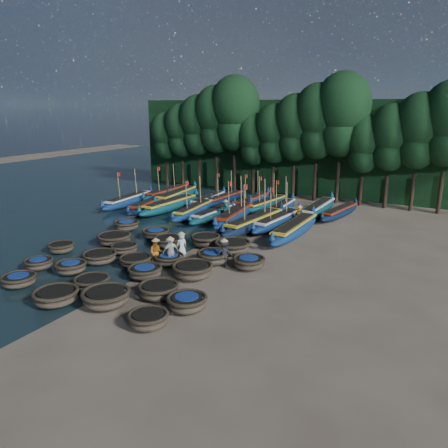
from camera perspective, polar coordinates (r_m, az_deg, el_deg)
The scene contains 64 objects.
ground at distance 29.10m, azimuth -5.00°, elevation -3.77°, with size 120.00×120.00×0.00m, color #80725D.
foliage_wall at distance 48.99m, azimuth 10.49°, elevation 9.82°, with size 40.00×3.00×10.00m, color black.
coracle_1 at distance 26.16m, azimuth -25.22°, elevation -6.61°, with size 2.01×2.01×0.65m.
coracle_2 at distance 23.20m, azimuth -21.10°, elevation -8.77°, with size 2.35×2.35×0.75m.
coracle_3 at distance 22.19m, azimuth -15.16°, elevation -9.21°, with size 2.84×2.84×0.85m.
coracle_4 at distance 19.89m, azimuth -9.87°, elevation -12.13°, with size 2.16×2.16×0.70m.
coracle_5 at distance 28.33m, azimuth -23.05°, elevation -4.74°, with size 2.03×2.03×0.64m.
coracle_6 at distance 26.90m, azimuth -19.36°, elevation -5.33°, with size 1.85×1.85×0.70m.
coracle_7 at distance 24.37m, azimuth -16.88°, elevation -7.31°, with size 1.92×1.92×0.69m.
coracle_8 at distance 22.61m, azimuth -8.54°, elevation -8.51°, with size 2.36×2.36×0.74m.
coracle_9 at distance 21.10m, azimuth -4.86°, elevation -10.15°, with size 1.99×1.99×0.76m.
coracle_10 at distance 30.89m, azimuth -20.52°, elevation -2.85°, with size 2.10×2.10×0.66m.
coracle_11 at distance 28.14m, azimuth -15.93°, elevation -4.15°, with size 2.13×2.13×0.70m.
coracle_12 at distance 27.03m, azimuth -11.51°, elevation -4.72°, with size 2.01×2.01×0.65m.
coracle_13 at distance 25.13m, azimuth -10.29°, elevation -6.14°, with size 2.41×2.41×0.70m.
coracle_14 at distance 24.81m, azimuth -4.14°, elevation -6.03°, with size 2.80×2.80×0.84m.
coracle_15 at distance 31.44m, azimuth -14.16°, elevation -1.87°, with size 2.83×2.83×0.78m.
coracle_16 at distance 29.45m, azimuth -12.92°, elevation -3.10°, with size 1.94×1.94×0.66m.
coracle_17 at distance 27.02m, azimuth -7.21°, elevation -4.55°, with size 2.25×2.25×0.63m.
coracle_18 at distance 26.91m, azimuth -1.43°, elevation -4.29°, with size 2.05×2.05×0.80m.
coracle_19 at distance 26.17m, azimuth 3.26°, elevation -5.00°, with size 1.98×1.98×0.72m.
coracle_20 at distance 34.86m, azimuth -12.61°, elevation -0.13°, with size 1.99×1.99×0.73m.
coracle_21 at distance 32.31m, azimuth -8.91°, elevation -1.21°, with size 2.35×2.35×0.69m.
coracle_22 at distance 30.27m, azimuth -7.23°, elevation -2.24°, with size 2.13×2.13×0.73m.
coracle_23 at distance 30.17m, azimuth -2.43°, elevation -2.10°, with size 2.49×2.49×0.82m.
coracle_24 at distance 28.77m, azimuth 1.14°, elevation -2.94°, with size 2.54×2.54×0.84m.
long_boat_0 at distance 43.22m, azimuth -12.35°, elevation 3.04°, with size 2.14×8.19×3.49m.
long_boat_1 at distance 41.05m, azimuth -9.69°, elevation 2.51°, with size 2.71×7.96×1.42m.
long_boat_2 at distance 40.38m, azimuth -7.05°, elevation 2.47°, with size 1.94×8.74×1.54m.
long_boat_3 at distance 38.43m, azimuth -3.97°, elevation 1.81°, with size 2.14×7.91×3.37m.
long_boat_4 at distance 37.22m, azimuth -1.30°, elevation 1.35°, with size 1.60×7.54×1.33m.
long_boat_5 at distance 36.38m, azimuth 1.40°, elevation 1.16°, with size 2.52×8.67×3.71m.
long_boat_6 at distance 34.18m, azimuth 4.01°, elevation 0.24°, with size 2.61×9.07×3.88m.
long_boat_7 at distance 35.05m, azimuth 7.09°, elevation 0.44°, with size 2.24×8.22×3.51m.
long_boat_8 at distance 32.79m, azimuth 9.21°, elevation -0.61°, with size 1.68×8.98×1.58m.
long_boat_9 at distance 46.32m, azimuth -7.45°, elevation 4.07°, with size 1.46×8.14×3.46m.
long_boat_10 at distance 44.45m, azimuth -6.19°, elevation 3.69°, with size 2.50×8.77×1.55m.
long_boat_11 at distance 42.57m, azimuth -2.09°, elevation 3.15°, with size 1.83×7.67×1.35m.
long_boat_12 at distance 43.28m, azimuth 0.11°, elevation 3.35°, with size 1.81×7.49×3.19m.
long_boat_13 at distance 42.15m, azimuth 3.60°, elevation 3.01°, with size 1.67×7.76×3.30m.
long_boat_14 at distance 41.02m, azimuth 5.57°, elevation 2.63°, with size 2.43×7.71×3.31m.
long_boat_15 at distance 39.25m, azimuth 7.35°, elevation 2.00°, with size 1.71×7.78×3.31m.
long_boat_16 at distance 39.43m, azimuth 12.15°, elevation 1.93°, with size 1.67×8.77×1.54m.
long_boat_17 at distance 39.19m, azimuth 14.88°, elevation 1.53°, with size 2.42×7.19×1.28m.
fisherman_0 at distance 28.41m, azimuth -5.56°, elevation -2.51°, with size 0.76×0.88×1.71m.
fisherman_1 at distance 26.84m, azimuth -7.07°, elevation -3.45°, with size 0.70×0.65×1.80m.
fisherman_2 at distance 26.81m, azimuth -8.86°, elevation -3.60°, with size 1.02×0.96×1.87m.
fisherman_3 at distance 26.35m, azimuth 0.01°, elevation -3.76°, with size 1.25×1.11×1.88m.
fisherman_4 at distance 26.64m, azimuth -6.99°, elevation -3.52°, with size 0.87×1.12×1.97m.
fisherman_5 at distance 36.78m, azimuth 0.24°, elevation 1.80°, with size 1.60×1.31×1.92m.
fisherman_6 at distance 35.65m, azimuth 9.80°, elevation 1.12°, with size 0.85×0.60×1.84m.
tree_0 at distance 53.20m, azimuth -7.62°, elevation 11.41°, with size 3.68×3.68×8.68m.
tree_1 at distance 51.83m, azimuth -5.55°, elevation 12.12°, with size 4.09×4.09×9.65m.
tree_2 at distance 50.54m, azimuth -3.35°, elevation 12.85°, with size 4.51×4.51×10.63m.
tree_3 at distance 49.33m, azimuth -1.04°, elevation 13.59°, with size 4.92×4.92×11.60m.
tree_4 at distance 48.21m, azimuth 1.41°, elevation 14.35°, with size 5.34×5.34×12.58m.
tree_5 at distance 47.32m, azimuth 3.90°, elevation 11.03°, with size 3.68×3.68×8.68m.
tree_6 at distance 46.36m, azimuth 6.55°, elevation 11.72°, with size 4.09×4.09×9.65m.
tree_7 at distance 45.49m, azimuth 9.32°, elevation 12.40°, with size 4.51×4.51×10.63m.
tree_8 at distance 44.74m, azimuth 12.20°, elevation 13.08°, with size 4.92×4.92×11.60m.
tree_9 at distance 44.11m, azimuth 15.19°, elevation 13.75°, with size 5.34×5.34×12.58m.
tree_10 at distance 43.75m, azimuth 17.90°, elevation 9.99°, with size 3.68×3.68×8.68m.
tree_11 at distance 43.31m, azimuth 21.00°, elevation 10.57°, with size 4.09×4.09×9.65m.
tree_12 at distance 43.01m, azimuth 24.16°, elevation 11.13°, with size 4.51×4.51×10.63m.
Camera 1 is at (15.42, -22.78, 9.50)m, focal length 35.00 mm.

